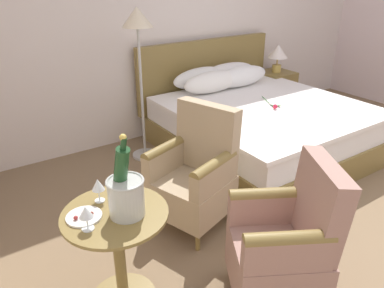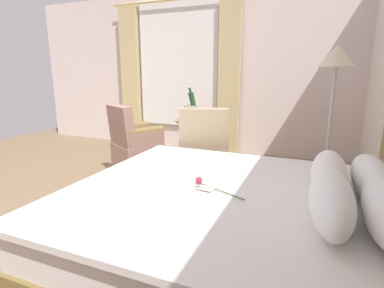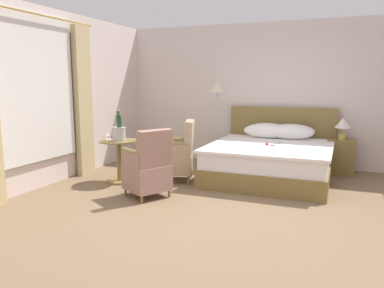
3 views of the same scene
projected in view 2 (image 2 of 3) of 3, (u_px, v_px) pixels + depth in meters
name	position (u px, v px, depth m)	size (l,w,h in m)	color
ground_plane	(54.00, 213.00, 2.99)	(7.48, 7.48, 0.00)	#7C6448
wall_window_side	(180.00, 73.00, 5.40)	(0.27, 6.08, 2.72)	silver
bed	(239.00, 226.00, 2.04)	(1.98, 2.16, 1.13)	olive
floor_lamp_brass	(335.00, 79.00, 2.65)	(0.31, 0.31, 1.60)	#B1B2AF
side_table_round	(196.00, 140.00, 4.47)	(0.61, 0.61, 0.68)	olive
champagne_bucket	(191.00, 111.00, 4.34)	(0.21, 0.21, 0.49)	#B5B9B2
wine_glass_near_bucket	(207.00, 113.00, 4.35)	(0.07, 0.07, 0.15)	white
wine_glass_near_edge	(197.00, 112.00, 4.56)	(0.07, 0.07, 0.14)	white
snack_plate	(203.00, 118.00, 4.53)	(0.20, 0.20, 0.04)	white
armchair_by_window	(204.00, 153.00, 3.53)	(0.70, 0.70, 0.99)	olive
armchair_facing_bed	(135.00, 147.00, 3.92)	(0.74, 0.72, 0.97)	olive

